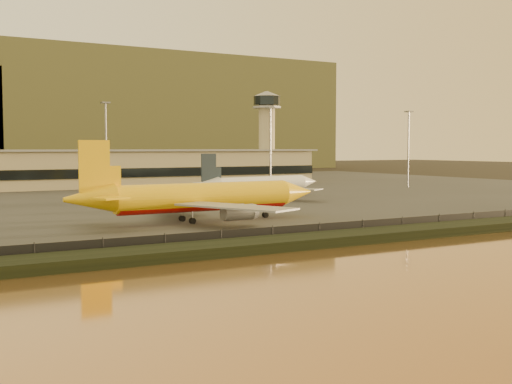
% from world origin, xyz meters
% --- Properties ---
extents(ground, '(900.00, 900.00, 0.00)m').
position_xyz_m(ground, '(0.00, 0.00, 0.00)').
color(ground, black).
rests_on(ground, ground).
extents(embankment, '(320.00, 7.00, 1.40)m').
position_xyz_m(embankment, '(0.00, -17.00, 0.70)').
color(embankment, black).
rests_on(embankment, ground).
extents(tarmac, '(320.00, 220.00, 0.20)m').
position_xyz_m(tarmac, '(0.00, 95.00, 0.10)').
color(tarmac, '#2D2D2D').
rests_on(tarmac, ground).
extents(perimeter_fence, '(300.00, 0.05, 2.20)m').
position_xyz_m(perimeter_fence, '(0.00, -13.00, 1.30)').
color(perimeter_fence, black).
rests_on(perimeter_fence, tarmac).
extents(terminal_building, '(202.00, 25.00, 12.60)m').
position_xyz_m(terminal_building, '(-14.52, 125.55, 6.25)').
color(terminal_building, tan).
rests_on(terminal_building, tarmac).
extents(control_tower, '(11.20, 11.20, 35.50)m').
position_xyz_m(control_tower, '(70.00, 131.00, 21.66)').
color(control_tower, tan).
rests_on(control_tower, tarmac).
extents(apron_light_masts, '(152.20, 12.20, 25.40)m').
position_xyz_m(apron_light_masts, '(15.00, 75.00, 15.70)').
color(apron_light_masts, slate).
rests_on(apron_light_masts, tarmac).
extents(dhl_cargo_jet, '(48.29, 47.44, 14.46)m').
position_xyz_m(dhl_cargo_jet, '(-12.26, 14.91, 4.52)').
color(dhl_cargo_jet, yellow).
rests_on(dhl_cargo_jet, tarmac).
extents(white_narrowbody_jet, '(40.91, 39.49, 11.77)m').
position_xyz_m(white_narrowbody_jet, '(23.98, 56.82, 3.71)').
color(white_narrowbody_jet, white).
rests_on(white_narrowbody_jet, tarmac).
extents(gse_vehicle_yellow, '(4.85, 2.95, 2.04)m').
position_xyz_m(gse_vehicle_yellow, '(2.26, 32.48, 1.22)').
color(gse_vehicle_yellow, yellow).
rests_on(gse_vehicle_yellow, tarmac).
extents(gse_vehicle_white, '(4.67, 3.36, 1.92)m').
position_xyz_m(gse_vehicle_white, '(-13.34, 39.64, 1.16)').
color(gse_vehicle_white, white).
rests_on(gse_vehicle_white, tarmac).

